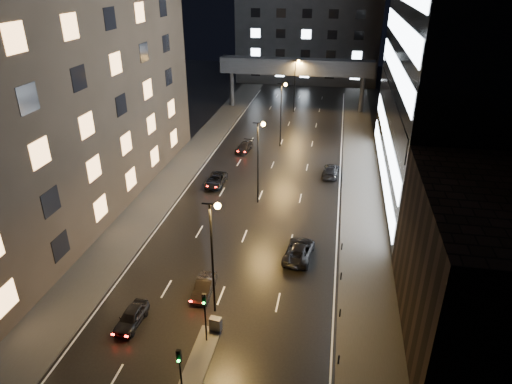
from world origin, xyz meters
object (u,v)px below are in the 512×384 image
car_away_b (204,287)px  car_toward_b (331,171)px  utility_cabinet (216,324)px  car_away_a (131,317)px  car_away_d (244,147)px  car_away_c (216,180)px  car_toward_a (299,251)px

car_away_b → car_toward_b: 29.39m
car_toward_b → utility_cabinet: (-7.70, -32.02, -0.01)m
car_away_a → utility_cabinet: size_ratio=3.42×
car_away_d → utility_cabinet: 39.45m
car_away_b → car_away_c: (-4.79, 21.80, 0.02)m
car_away_b → car_away_a: bearing=-135.8°
car_away_a → car_toward_b: car_toward_b is taller
car_away_d → car_away_b: bearing=-76.1°
car_away_c → utility_cabinet: 27.06m
car_away_a → car_toward_a: size_ratio=0.73×
car_away_a → car_away_b: car_away_a is taller
car_away_d → car_toward_b: 15.28m
car_away_b → utility_cabinet: (2.20, -4.34, 0.07)m
car_away_d → car_toward_b: (13.59, -6.98, 0.07)m
car_toward_a → utility_cabinet: (-5.38, -11.43, -0.02)m
car_toward_b → utility_cabinet: car_toward_b is taller
car_away_d → car_away_c: bearing=-87.1°
car_away_a → car_away_b: (4.60, 4.74, -0.01)m
car_away_c → car_toward_a: size_ratio=0.91×
car_away_b → utility_cabinet: size_ratio=3.47×
car_away_b → car_toward_a: 10.37m
car_away_c → car_toward_a: (12.37, -14.71, 0.07)m
car_away_c → car_toward_b: (14.69, 5.88, 0.05)m
car_away_c → utility_cabinet: (6.99, -26.14, 0.04)m
car_away_b → utility_cabinet: car_away_b is taller
car_away_d → car_away_a: bearing=-83.5°
car_away_c → utility_cabinet: size_ratio=4.26×
car_toward_a → utility_cabinet: 12.63m
car_away_a → car_toward_a: car_toward_a is taller
car_away_a → car_toward_a: 16.98m
car_away_a → car_away_c: size_ratio=0.80×
car_away_d → car_toward_a: car_toward_a is taller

